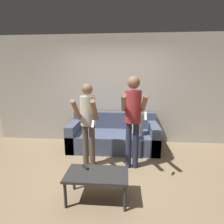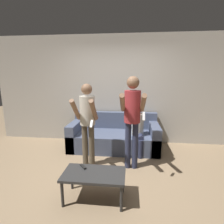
{
  "view_description": "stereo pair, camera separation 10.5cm",
  "coord_description": "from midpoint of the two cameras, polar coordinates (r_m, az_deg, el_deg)",
  "views": [
    {
      "loc": [
        0.22,
        -2.66,
        1.72
      ],
      "look_at": [
        -0.04,
        0.84,
        0.98
      ],
      "focal_mm": 28.0,
      "sensor_mm": 36.0,
      "label": 1
    },
    {
      "loc": [
        0.33,
        -2.65,
        1.72
      ],
      "look_at": [
        -0.04,
        0.84,
        0.98
      ],
      "focal_mm": 28.0,
      "sensor_mm": 36.0,
      "label": 2
    }
  ],
  "objects": [
    {
      "name": "person_standing_left",
      "position": [
        3.23,
        -7.14,
        -1.9
      ],
      "size": [
        0.4,
        0.58,
        1.58
      ],
      "color": "brown",
      "rests_on": "ground_plane"
    },
    {
      "name": "wall_back",
      "position": [
        4.48,
        2.56,
        7.14
      ],
      "size": [
        6.4,
        0.06,
        2.7
      ],
      "color": "#B7B2A8",
      "rests_on": "ground_plane"
    },
    {
      "name": "person_standing_right",
      "position": [
        3.12,
        7.6,
        -0.51
      ],
      "size": [
        0.41,
        0.69,
        1.71
      ],
      "color": "#282D47",
      "rests_on": "ground_plane"
    },
    {
      "name": "person_seated",
      "position": [
        3.9,
        9.2,
        -5.02
      ],
      "size": [
        0.27,
        0.51,
        1.12
      ],
      "color": "#282D47",
      "rests_on": "ground_plane"
    },
    {
      "name": "remote_on_table",
      "position": [
        2.69,
        -8.26,
        -17.21
      ],
      "size": [
        0.12,
        0.14,
        0.02
      ],
      "color": "black",
      "rests_on": "coffee_table"
    },
    {
      "name": "ground_plane",
      "position": [
        3.17,
        0.14,
        -20.91
      ],
      "size": [
        14.0,
        14.0,
        0.0
      ],
      "primitive_type": "plane",
      "color": "#937A5B"
    },
    {
      "name": "couch",
      "position": [
        4.24,
        1.41,
        -8.1
      ],
      "size": [
        2.06,
        0.92,
        0.81
      ],
      "color": "#4C5670",
      "rests_on": "ground_plane"
    },
    {
      "name": "coffee_table",
      "position": [
        2.57,
        -4.64,
        -20.11
      ],
      "size": [
        0.86,
        0.46,
        0.4
      ],
      "color": "#2D2D2D",
      "rests_on": "ground_plane"
    }
  ]
}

